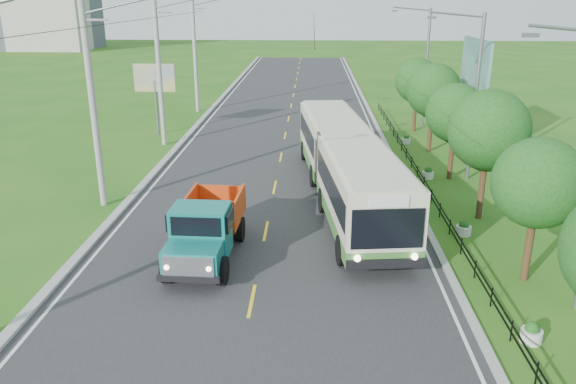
# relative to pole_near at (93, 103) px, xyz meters

# --- Properties ---
(ground) EXTENTS (240.00, 240.00, 0.00)m
(ground) POSITION_rel_pole_near_xyz_m (8.26, -9.00, -5.09)
(ground) COLOR #1F5815
(ground) RESTS_ON ground
(road) EXTENTS (14.00, 120.00, 0.02)m
(road) POSITION_rel_pole_near_xyz_m (8.26, 11.00, -5.08)
(road) COLOR #28282B
(road) RESTS_ON ground
(curb_left) EXTENTS (0.40, 120.00, 0.15)m
(curb_left) POSITION_rel_pole_near_xyz_m (1.06, 11.00, -5.02)
(curb_left) COLOR #9E9E99
(curb_left) RESTS_ON ground
(curb_right) EXTENTS (0.30, 120.00, 0.10)m
(curb_right) POSITION_rel_pole_near_xyz_m (15.41, 11.00, -5.04)
(curb_right) COLOR #9E9E99
(curb_right) RESTS_ON ground
(edge_line_left) EXTENTS (0.12, 120.00, 0.00)m
(edge_line_left) POSITION_rel_pole_near_xyz_m (1.61, 11.00, -5.07)
(edge_line_left) COLOR silver
(edge_line_left) RESTS_ON road
(edge_line_right) EXTENTS (0.12, 120.00, 0.00)m
(edge_line_right) POSITION_rel_pole_near_xyz_m (14.91, 11.00, -5.07)
(edge_line_right) COLOR silver
(edge_line_right) RESTS_ON road
(centre_dash) EXTENTS (0.12, 2.20, 0.00)m
(centre_dash) POSITION_rel_pole_near_xyz_m (8.26, -9.00, -5.07)
(centre_dash) COLOR yellow
(centre_dash) RESTS_ON road
(railing_right) EXTENTS (0.04, 40.00, 0.60)m
(railing_right) POSITION_rel_pole_near_xyz_m (16.26, 5.00, -4.79)
(railing_right) COLOR black
(railing_right) RESTS_ON ground
(pole_near) EXTENTS (3.51, 0.32, 10.00)m
(pole_near) POSITION_rel_pole_near_xyz_m (0.00, 0.00, 0.00)
(pole_near) COLOR gray
(pole_near) RESTS_ON ground
(pole_mid) EXTENTS (3.51, 0.32, 10.00)m
(pole_mid) POSITION_rel_pole_near_xyz_m (0.00, 12.00, 0.00)
(pole_mid) COLOR gray
(pole_mid) RESTS_ON ground
(pole_far) EXTENTS (3.51, 0.32, 10.00)m
(pole_far) POSITION_rel_pole_near_xyz_m (0.00, 24.00, 0.00)
(pole_far) COLOR gray
(pole_far) RESTS_ON ground
(tree_second) EXTENTS (3.18, 3.26, 5.30)m
(tree_second) POSITION_rel_pole_near_xyz_m (18.12, -6.86, -1.57)
(tree_second) COLOR #382314
(tree_second) RESTS_ON ground
(tree_third) EXTENTS (3.60, 3.62, 6.00)m
(tree_third) POSITION_rel_pole_near_xyz_m (18.12, -0.86, -1.11)
(tree_third) COLOR #382314
(tree_third) RESTS_ON ground
(tree_fourth) EXTENTS (3.24, 3.31, 5.40)m
(tree_fourth) POSITION_rel_pole_near_xyz_m (18.12, 5.14, -1.51)
(tree_fourth) COLOR #382314
(tree_fourth) RESTS_ON ground
(tree_fifth) EXTENTS (3.48, 3.52, 5.80)m
(tree_fifth) POSITION_rel_pole_near_xyz_m (18.12, 11.14, -1.24)
(tree_fifth) COLOR #382314
(tree_fifth) RESTS_ON ground
(tree_back) EXTENTS (3.30, 3.36, 5.50)m
(tree_back) POSITION_rel_pole_near_xyz_m (18.12, 17.14, -1.44)
(tree_back) COLOR #382314
(tree_back) RESTS_ON ground
(streetlight_mid) EXTENTS (3.02, 0.20, 9.07)m
(streetlight_mid) POSITION_rel_pole_near_xyz_m (18.90, 5.00, -0.19)
(streetlight_mid) COLOR slate
(streetlight_mid) RESTS_ON ground
(streetlight_far) EXTENTS (3.02, 0.20, 9.07)m
(streetlight_far) POSITION_rel_pole_near_xyz_m (18.90, 19.00, -0.19)
(streetlight_far) COLOR slate
(streetlight_far) RESTS_ON ground
(planter_front) EXTENTS (0.64, 0.64, 0.67)m
(planter_front) POSITION_rel_pole_near_xyz_m (16.86, -11.00, -4.81)
(planter_front) COLOR silver
(planter_front) RESTS_ON ground
(planter_near) EXTENTS (0.64, 0.64, 0.67)m
(planter_near) POSITION_rel_pole_near_xyz_m (16.86, -3.00, -4.81)
(planter_near) COLOR silver
(planter_near) RESTS_ON ground
(planter_mid) EXTENTS (0.64, 0.64, 0.67)m
(planter_mid) POSITION_rel_pole_near_xyz_m (16.86, 5.00, -4.81)
(planter_mid) COLOR silver
(planter_mid) RESTS_ON ground
(planter_far) EXTENTS (0.64, 0.64, 0.67)m
(planter_far) POSITION_rel_pole_near_xyz_m (16.86, 13.00, -4.81)
(planter_far) COLOR silver
(planter_far) RESTS_ON ground
(billboard_left) EXTENTS (3.00, 0.20, 5.20)m
(billboard_left) POSITION_rel_pole_near_xyz_m (-1.24, 15.00, -1.23)
(billboard_left) COLOR slate
(billboard_left) RESTS_ON ground
(billboard_right) EXTENTS (0.24, 6.00, 7.30)m
(billboard_right) POSITION_rel_pole_near_xyz_m (20.56, 11.00, 0.25)
(billboard_right) COLOR slate
(billboard_right) RESTS_ON ground
(bus) EXTENTS (4.83, 17.96, 3.43)m
(bus) POSITION_rel_pole_near_xyz_m (11.92, 1.24, -3.03)
(bus) COLOR #3B7830
(bus) RESTS_ON ground
(dump_truck) EXTENTS (2.52, 5.98, 2.47)m
(dump_truck) POSITION_rel_pole_near_xyz_m (6.17, -5.76, -3.69)
(dump_truck) COLOR #12706A
(dump_truck) RESTS_ON ground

